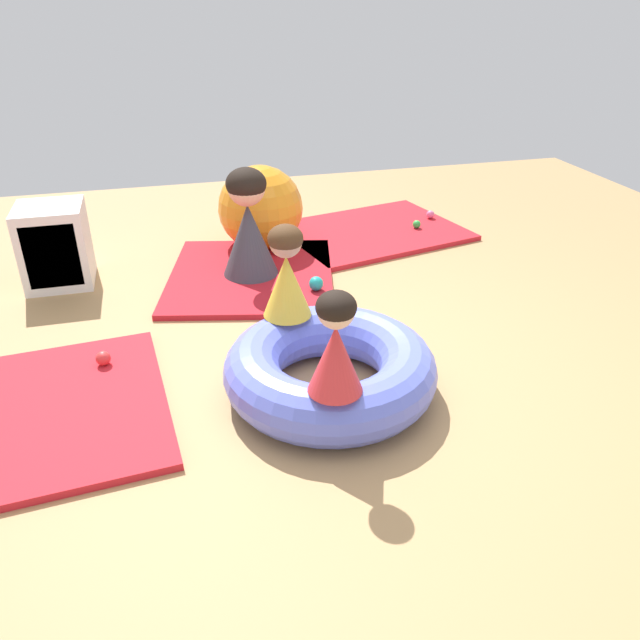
% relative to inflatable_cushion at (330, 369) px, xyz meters
% --- Properties ---
extents(ground_plane, '(8.00, 8.00, 0.00)m').
position_rel_inflatable_cushion_xyz_m(ground_plane, '(0.01, 0.09, -0.15)').
color(ground_plane, tan).
extents(gym_mat_front, '(1.35, 1.34, 0.04)m').
position_rel_inflatable_cushion_xyz_m(gym_mat_front, '(-1.45, 0.15, -0.13)').
color(gym_mat_front, red).
rests_on(gym_mat_front, ground).
extents(gym_mat_far_left, '(1.65, 1.39, 0.04)m').
position_rel_inflatable_cushion_xyz_m(gym_mat_far_left, '(0.98, 2.16, -0.13)').
color(gym_mat_far_left, red).
rests_on(gym_mat_far_left, ground).
extents(gym_mat_near_right, '(1.42, 1.52, 0.04)m').
position_rel_inflatable_cushion_xyz_m(gym_mat_near_right, '(-0.16, 1.53, -0.13)').
color(gym_mat_near_right, '#B21923').
rests_on(gym_mat_near_right, ground).
extents(inflatable_cushion, '(1.08, 1.08, 0.29)m').
position_rel_inflatable_cushion_xyz_m(inflatable_cushion, '(0.00, 0.00, 0.00)').
color(inflatable_cushion, '#6070E5').
rests_on(inflatable_cushion, ground).
extents(child_in_yellow, '(0.29, 0.29, 0.51)m').
position_rel_inflatable_cushion_xyz_m(child_in_yellow, '(-0.14, 0.37, 0.39)').
color(child_in_yellow, yellow).
rests_on(child_in_yellow, inflatable_cushion).
extents(child_in_red, '(0.35, 0.35, 0.48)m').
position_rel_inflatable_cushion_xyz_m(child_in_red, '(-0.09, -0.38, 0.38)').
color(child_in_red, red).
rests_on(child_in_red, inflatable_cushion).
extents(adult_seated, '(0.55, 0.55, 0.76)m').
position_rel_inflatable_cushion_xyz_m(adult_seated, '(-0.16, 1.53, 0.26)').
color(adult_seated, '#383842').
rests_on(adult_seated, gym_mat_near_right).
extents(play_ball_teal, '(0.10, 0.10, 0.10)m').
position_rel_inflatable_cushion_xyz_m(play_ball_teal, '(0.22, 1.13, -0.06)').
color(play_ball_teal, teal).
rests_on(play_ball_teal, gym_mat_near_right).
extents(play_ball_red, '(0.08, 0.08, 0.08)m').
position_rel_inflatable_cushion_xyz_m(play_ball_red, '(-1.14, 0.52, -0.07)').
color(play_ball_red, red).
rests_on(play_ball_red, gym_mat_front).
extents(play_ball_pink, '(0.07, 0.07, 0.07)m').
position_rel_inflatable_cushion_xyz_m(play_ball_pink, '(1.57, 2.30, -0.07)').
color(play_ball_pink, pink).
rests_on(play_ball_pink, gym_mat_far_left).
extents(play_ball_orange, '(0.09, 0.09, 0.09)m').
position_rel_inflatable_cushion_xyz_m(play_ball_orange, '(0.10, 1.82, -0.06)').
color(play_ball_orange, orange).
rests_on(play_ball_orange, gym_mat_near_right).
extents(play_ball_green, '(0.07, 0.07, 0.07)m').
position_rel_inflatable_cushion_xyz_m(play_ball_green, '(1.35, 2.09, -0.07)').
color(play_ball_green, green).
rests_on(play_ball_green, gym_mat_far_left).
extents(exercise_ball_large, '(0.66, 0.66, 0.66)m').
position_rel_inflatable_cushion_xyz_m(exercise_ball_large, '(0.02, 2.09, 0.18)').
color(exercise_ball_large, orange).
rests_on(exercise_ball_large, ground).
extents(storage_cube, '(0.44, 0.44, 0.56)m').
position_rel_inflatable_cushion_xyz_m(storage_cube, '(-1.47, 1.78, 0.13)').
color(storage_cube, silver).
rests_on(storage_cube, ground).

